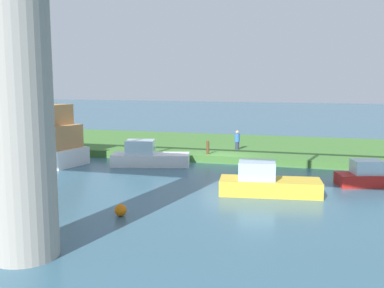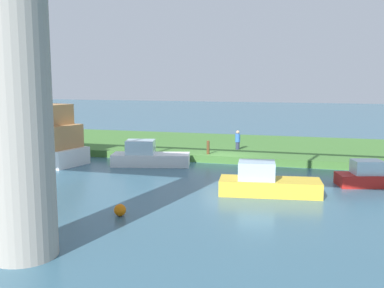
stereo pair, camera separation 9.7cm
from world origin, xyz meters
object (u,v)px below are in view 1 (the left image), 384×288
Objects in this scene: riverboat_paddlewheel at (267,183)px; motorboat_white at (148,156)px; pontoon_yellow at (31,138)px; mooring_post at (208,147)px; person_on_bank at (237,140)px; marker_buoy at (121,210)px; bridge_pylon at (17,84)px; skiff_small at (374,177)px.

motorboat_white is at bearing -32.90° from riverboat_paddlewheel.
motorboat_white is (-8.14, -0.86, -1.01)m from pontoon_yellow.
riverboat_paddlewheel reaches higher than mooring_post.
person_on_bank is 14.39m from pontoon_yellow.
mooring_post is at bearing -92.12° from marker_buoy.
pontoon_yellow is 17.77× the size of marker_buoy.
person_on_bank is 1.51× the size of mooring_post.
pontoon_yellow is 1.76× the size of riverboat_paddlewheel.
bridge_pylon is at bearing 76.63° from marker_buoy.
marker_buoy is at bearing 38.78° from skiff_small.
pontoon_yellow is at bearing 24.38° from person_on_bank.
mooring_post is 9.26m from riverboat_paddlewheel.
person_on_bank is at bearing -39.49° from skiff_small.
motorboat_white is 13.69m from skiff_small.
person_on_bank is at bearing -134.30° from motorboat_white.
skiff_small is at bearing -141.22° from marker_buoy.
bridge_pylon is 12.80m from riverboat_paddlewheel.
marker_buoy is (2.05, 15.62, -0.95)m from person_on_bank.
motorboat_white is (3.39, 2.49, -0.37)m from mooring_post.
marker_buoy is (0.48, 13.04, -0.71)m from mooring_post.
mooring_post is at bearing -143.63° from motorboat_white.
person_on_bank is at bearing -97.48° from marker_buoy.
bridge_pylon is 1.22× the size of pontoon_yellow.
person_on_bank reaches higher than riverboat_paddlewheel.
riverboat_paddlewheel is (-3.33, 10.44, -0.62)m from person_on_bank.
bridge_pylon reaches higher than riverboat_paddlewheel.
bridge_pylon is at bearing 124.59° from pontoon_yellow.
mooring_post is at bearing -58.06° from riverboat_paddlewheel.
mooring_post reaches higher than skiff_small.
motorboat_white is at bearing -8.39° from skiff_small.
pontoon_yellow reaches higher than skiff_small.
pontoon_yellow is (11.53, 3.35, 0.64)m from mooring_post.
marker_buoy is (-11.05, 9.69, -1.35)m from pontoon_yellow.
pontoon_yellow is 14.76m from marker_buoy.
bridge_pylon reaches higher than marker_buoy.
bridge_pylon is at bearing 81.14° from person_on_bank.
bridge_pylon is at bearing 56.71° from riverboat_paddlewheel.
riverboat_paddlewheel is at bearing 164.68° from pontoon_yellow.
pontoon_yellow reaches higher than mooring_post.
person_on_bank is at bearing -72.32° from riverboat_paddlewheel.
person_on_bank reaches higher than mooring_post.
motorboat_white is at bearing -173.98° from pontoon_yellow.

